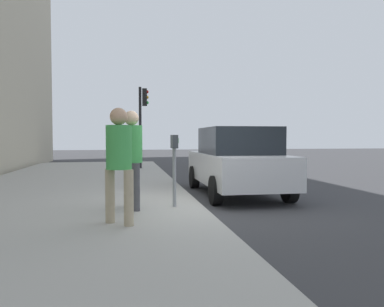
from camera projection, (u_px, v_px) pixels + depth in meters
The scene contains 7 objects.
ground_plane at pixel (200, 210), 7.82m from camera, with size 80.00×80.00×0.00m, color #38383A.
sidewalk_slab at pixel (49, 211), 7.29m from camera, with size 28.00×6.00×0.15m, color #A8A59E.
parking_meter at pixel (174, 155), 7.37m from camera, with size 0.36×0.12×1.41m.
pedestrian_at_meter at pixel (132, 150), 7.11m from camera, with size 0.53×0.41×1.86m.
pedestrian_bystander at pixel (119, 155), 5.85m from camera, with size 0.42×0.44×1.82m.
parked_sedan_near at pixel (236, 161), 9.89m from camera, with size 4.42×2.00×1.77m.
traffic_signal at pixel (142, 114), 16.69m from camera, with size 0.24×0.44×3.60m.
Camera 1 is at (-7.61, 1.51, 1.51)m, focal length 35.23 mm.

